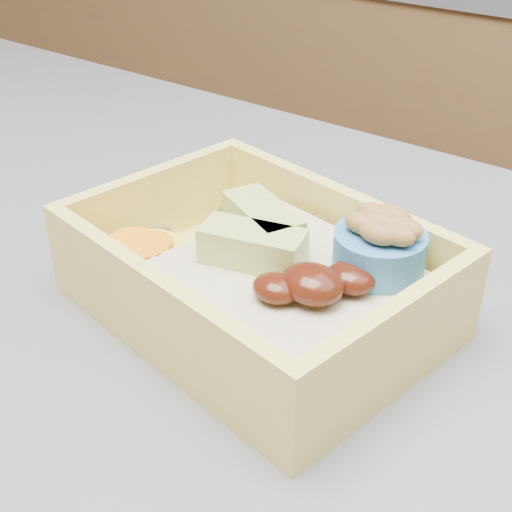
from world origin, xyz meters
The scene contains 1 object.
bento_box centered at (0.06, 0.05, 0.95)m, with size 0.22×0.18×0.07m.
Camera 1 is at (0.25, -0.22, 1.16)m, focal length 50.00 mm.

